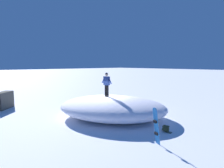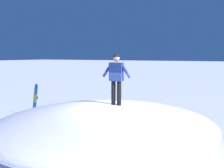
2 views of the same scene
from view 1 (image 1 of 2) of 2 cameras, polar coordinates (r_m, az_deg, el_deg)
The scene contains 6 objects.
ground at distance 12.89m, azimuth -2.22°, elevation -10.15°, with size 240.00×240.00×0.00m, color white.
snow_mound at distance 12.46m, azimuth 0.05°, elevation -7.24°, with size 7.23×5.29×1.46m, color white.
snowboarder_standing at distance 12.27m, azimuth -1.68°, elevation 0.48°, with size 0.22×0.98×1.60m.
snowboard_primary_upright at distance 8.65m, azimuth 13.52°, elevation -12.39°, with size 0.34×0.35×1.73m.
backpack_near at distance 17.01m, azimuth 2.74°, elevation -5.39°, with size 0.60×0.34×0.41m.
backpack_far at distance 10.54m, azimuth 16.32°, elevation -13.19°, with size 0.33×0.56×0.34m.
Camera 1 is at (-7.91, -9.51, 3.63)m, focal length 29.46 mm.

